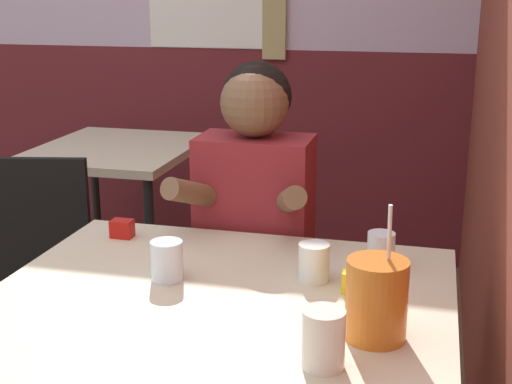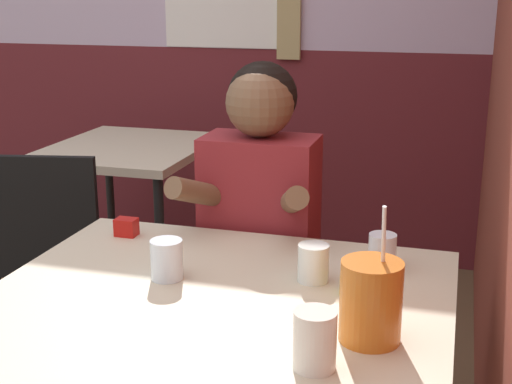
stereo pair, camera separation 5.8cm
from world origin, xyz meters
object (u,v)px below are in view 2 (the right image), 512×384
at_px(chair_near_window, 55,245).
at_px(person_seated, 260,248).
at_px(background_table, 129,164).
at_px(cocktail_pitcher, 371,301).
at_px(main_table, 211,325).

height_order(chair_near_window, person_seated, person_seated).
bearing_deg(background_table, cocktail_pitcher, -50.27).
distance_m(background_table, cocktail_pitcher, 2.01).
bearing_deg(main_table, background_table, 122.08).
xyz_separation_m(main_table, background_table, (-0.91, 1.46, -0.03)).
distance_m(chair_near_window, person_seated, 0.84).
height_order(background_table, person_seated, person_seated).
relative_size(background_table, person_seated, 0.65).
bearing_deg(background_table, chair_near_window, -86.83).
bearing_deg(background_table, person_seated, -44.86).
distance_m(main_table, background_table, 1.72).
bearing_deg(chair_near_window, background_table, 80.99).
bearing_deg(chair_near_window, person_seated, -22.28).
bearing_deg(cocktail_pitcher, background_table, 129.73).
xyz_separation_m(main_table, chair_near_window, (-0.88, 0.75, -0.16)).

